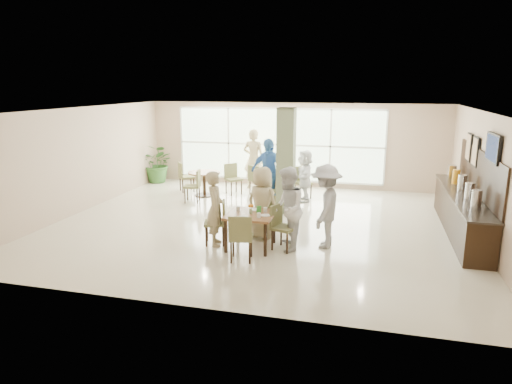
% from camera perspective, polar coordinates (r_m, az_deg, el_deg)
% --- Properties ---
extents(ground, '(10.00, 10.00, 0.00)m').
position_cam_1_polar(ground, '(11.39, 0.54, -3.98)').
color(ground, beige).
rests_on(ground, ground).
extents(room_shell, '(10.00, 10.00, 10.00)m').
position_cam_1_polar(room_shell, '(11.01, 0.56, 4.51)').
color(room_shell, white).
rests_on(room_shell, ground).
extents(window_bank, '(7.00, 0.04, 7.00)m').
position_cam_1_polar(window_bank, '(15.46, 2.77, 5.92)').
color(window_bank, silver).
rests_on(window_bank, ground).
extents(column, '(0.45, 0.45, 2.80)m').
position_cam_1_polar(column, '(12.13, 3.77, 3.86)').
color(column, '#66704E').
rests_on(column, ground).
extents(main_table, '(0.99, 0.99, 0.75)m').
position_cam_1_polar(main_table, '(9.58, -0.66, -3.23)').
color(main_table, brown).
rests_on(main_table, ground).
extents(round_table_left, '(1.01, 1.01, 0.75)m').
position_cam_1_polar(round_table_left, '(14.22, -6.50, 1.74)').
color(round_table_left, brown).
rests_on(round_table_left, ground).
extents(round_table_right, '(1.10, 1.10, 0.75)m').
position_cam_1_polar(round_table_right, '(13.70, 2.52, 1.45)').
color(round_table_right, brown).
rests_on(round_table_right, ground).
extents(chairs_main_table, '(2.09, 1.99, 0.95)m').
position_cam_1_polar(chairs_main_table, '(9.65, -0.67, -4.25)').
color(chairs_main_table, brown).
rests_on(chairs_main_table, ground).
extents(chairs_table_left, '(2.21, 1.86, 0.95)m').
position_cam_1_polar(chairs_table_left, '(14.23, -6.49, 1.42)').
color(chairs_table_left, brown).
rests_on(chairs_table_left, ground).
extents(chairs_table_right, '(2.05, 1.87, 0.95)m').
position_cam_1_polar(chairs_table_right, '(13.67, 2.76, 1.01)').
color(chairs_table_right, brown).
rests_on(chairs_table_right, ground).
extents(tabletop_clutter, '(0.79, 0.79, 0.21)m').
position_cam_1_polar(tabletop_clutter, '(9.52, -0.30, -2.39)').
color(tabletop_clutter, white).
rests_on(tabletop_clutter, main_table).
extents(buffet_counter, '(0.64, 4.70, 1.95)m').
position_cam_1_polar(buffet_counter, '(11.60, 24.36, -2.04)').
color(buffet_counter, black).
rests_on(buffet_counter, ground).
extents(wall_tv, '(0.06, 1.00, 0.58)m').
position_cam_1_polar(wall_tv, '(10.29, 27.50, 4.91)').
color(wall_tv, black).
rests_on(wall_tv, ground).
extents(framed_art_a, '(0.05, 0.55, 0.70)m').
position_cam_1_polar(framed_art_a, '(11.88, 25.75, 4.57)').
color(framed_art_a, black).
rests_on(framed_art_a, ground).
extents(framed_art_b, '(0.05, 0.55, 0.70)m').
position_cam_1_polar(framed_art_b, '(12.66, 25.08, 5.10)').
color(framed_art_b, black).
rests_on(framed_art_b, ground).
extents(potted_plant, '(1.34, 1.34, 1.35)m').
position_cam_1_polar(potted_plant, '(16.41, -12.12, 3.52)').
color(potted_plant, '#316227').
rests_on(potted_plant, ground).
extents(teen_left, '(0.56, 0.68, 1.62)m').
position_cam_1_polar(teen_left, '(9.75, -5.10, -2.07)').
color(teen_left, tan).
rests_on(teen_left, ground).
extents(teen_far, '(0.90, 0.69, 1.63)m').
position_cam_1_polar(teen_far, '(10.16, 0.78, -1.35)').
color(teen_far, tan).
rests_on(teen_far, ground).
extents(teen_right, '(0.83, 0.98, 1.76)m').
position_cam_1_polar(teen_right, '(9.43, 3.90, -2.16)').
color(teen_right, white).
rests_on(teen_right, ground).
extents(teen_standing, '(0.75, 1.20, 1.78)m').
position_cam_1_polar(teen_standing, '(9.69, 8.68, -1.77)').
color(teen_standing, '#9C9C9E').
rests_on(teen_standing, ground).
extents(adult_a, '(1.28, 0.99, 1.92)m').
position_cam_1_polar(adult_a, '(12.91, 1.53, 2.48)').
color(adult_a, '#3E75BC').
rests_on(adult_a, ground).
extents(adult_b, '(0.95, 1.52, 1.52)m').
position_cam_1_polar(adult_b, '(13.51, 6.12, 2.04)').
color(adult_b, white).
rests_on(adult_b, ground).
extents(adult_standing, '(0.76, 0.53, 1.98)m').
position_cam_1_polar(adult_standing, '(15.03, -0.29, 4.15)').
color(adult_standing, tan).
rests_on(adult_standing, ground).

